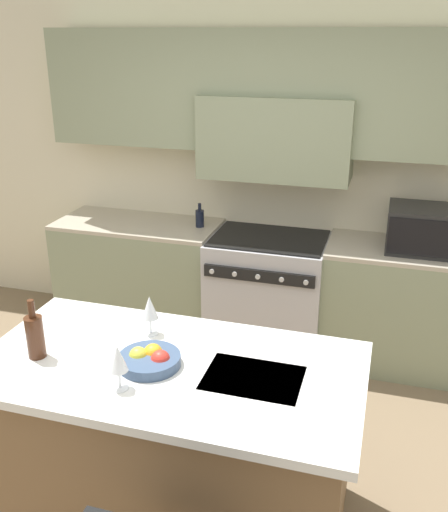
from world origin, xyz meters
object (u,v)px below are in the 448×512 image
Objects in this scene: wine_bottle at (35,335)px; wine_glass_far at (150,309)px; microwave at (425,229)px; wine_glass_near at (118,360)px; fruit_bowl at (150,359)px; oil_bottle_on_counter at (200,218)px; range_stove at (268,292)px.

wine_bottle is 0.56m from wine_glass_far.
microwave is at bearing 47.96° from wine_bottle.
microwave reaches higher than wine_glass_near.
wine_glass_near reaches higher than fruit_bowl.
wine_bottle is 2.05m from oil_bottle_on_counter.
wine_glass_far is at bearing -129.79° from microwave.
wine_bottle is 0.52m from wine_glass_near.
wine_glass_far reaches higher than oil_bottle_on_counter.
oil_bottle_on_counter reaches higher than range_stove.
wine_bottle is 1.55× the size of oil_bottle_on_counter.
range_stove is 1.78× the size of microwave.
microwave reaches higher than oil_bottle_on_counter.
fruit_bowl is (0.55, 0.09, -0.08)m from wine_bottle.
microwave reaches higher than fruit_bowl.
microwave is at bearing -1.50° from oil_bottle_on_counter.
wine_bottle is (-1.81, -2.00, -0.05)m from microwave.
wine_glass_near is at bearing -14.46° from wine_bottle.
range_stove is 4.28× the size of wine_glass_near.
range_stove is 3.07× the size of wine_bottle.
wine_bottle is at bearing 165.54° from wine_glass_near.
microwave is 2.68× the size of oil_bottle_on_counter.
wine_glass_far is at bearing 39.34° from wine_bottle.
range_stove is 0.79m from oil_bottle_on_counter.
wine_glass_far reaches higher than range_stove.
range_stove is at bearing -6.19° from oil_bottle_on_counter.
range_stove is at bearing 84.52° from wine_glass_near.
fruit_bowl is at bearing -77.79° from oil_bottle_on_counter.
range_stove is 2.21m from wine_glass_near.
wine_bottle is 0.56m from fruit_bowl.
fruit_bowl is (-0.15, -1.90, 0.49)m from range_stove.
wine_glass_near is 0.49m from wine_glass_far.
oil_bottle_on_counter is (-1.68, 0.04, -0.08)m from microwave.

